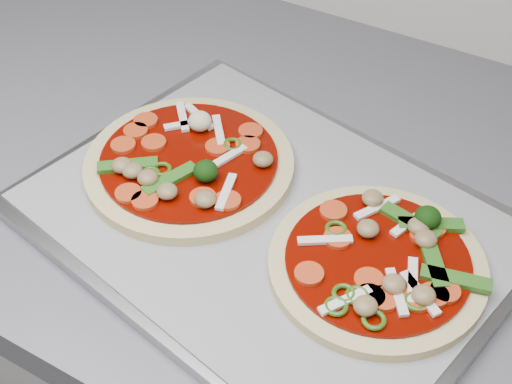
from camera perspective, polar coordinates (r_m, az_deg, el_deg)
The scene contains 6 objects.
base_cabinet at distance 1.16m, azimuth -5.96°, elevation -12.67°, with size 3.60×0.60×0.86m, color #B0B0AE.
countertop at distance 0.82m, azimuth -8.23°, elevation 4.96°, with size 3.60×0.60×0.04m, color #5C5B63.
baking_tray at distance 0.67m, azimuth 1.01°, elevation -2.49°, with size 0.43×0.32×0.01m, color #929397.
parchment at distance 0.66m, azimuth 1.02°, elevation -2.00°, with size 0.42×0.30×0.00m, color gray.
pizza_left at distance 0.70m, azimuth -5.44°, elevation 2.32°, with size 0.25×0.25×0.04m.
pizza_right at distance 0.62m, azimuth 9.98°, elevation -5.56°, with size 0.22×0.22×0.03m.
Camera 1 is at (0.42, 0.81, 1.39)m, focal length 50.00 mm.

